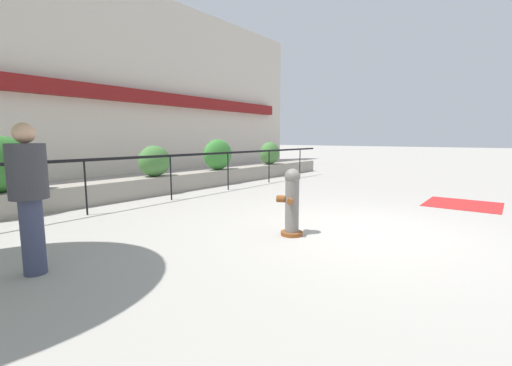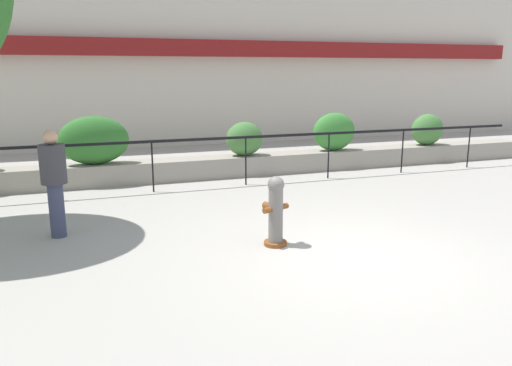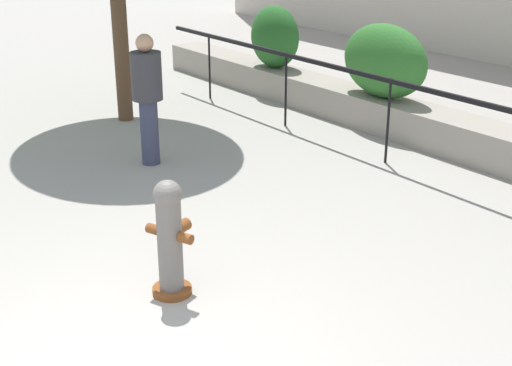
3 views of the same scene
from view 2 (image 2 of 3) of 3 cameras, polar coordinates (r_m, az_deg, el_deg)
name	(u,v)px [view 2 (image 2 of 3)]	position (r m, az deg, el deg)	size (l,w,h in m)	color
ground_plane	(352,257)	(7.39, 10.94, -8.27)	(120.00, 120.00, 0.00)	#9E9991
building_facade	(182,30)	(18.31, -8.49, 16.92)	(30.00, 1.36, 8.00)	beige
planter_wall_low	(232,166)	(12.67, -2.72, 1.96)	(18.00, 0.70, 0.50)	gray
fence_railing_segment	(246,142)	(11.51, -1.18, 4.75)	(15.00, 0.05, 1.15)	black
hedge_bush_1	(94,140)	(12.03, -18.05, 4.66)	(1.57, 0.70, 1.11)	#2D6B28
hedge_bush_2	(245,139)	(12.66, -1.32, 5.07)	(0.95, 0.68, 0.85)	#427538
hedge_bush_3	(334,132)	(13.64, 8.92, 5.82)	(1.22, 0.58, 1.01)	#387F33
hedge_bush_4	(427,129)	(15.30, 18.99, 5.80)	(1.00, 0.66, 0.90)	#427538
fire_hydrant	(275,210)	(7.56, 2.24, -3.14)	(0.47, 0.48, 1.08)	brown
pedestrian	(54,177)	(8.46, -22.10, 0.67)	(0.50, 0.50, 1.73)	#383D56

